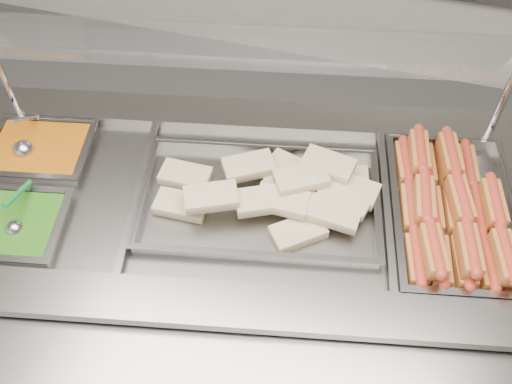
% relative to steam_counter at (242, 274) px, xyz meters
% --- Properties ---
extents(steam_counter, '(2.19, 1.29, 0.98)m').
position_rel_steam_counter_xyz_m(steam_counter, '(0.00, 0.00, 0.00)').
color(steam_counter, slate).
rests_on(steam_counter, ground).
extents(tray_rail, '(1.99, 0.76, 0.06)m').
position_rel_steam_counter_xyz_m(tray_rail, '(0.11, -0.55, 0.44)').
color(tray_rail, gray).
rests_on(tray_rail, steam_counter).
extents(sneeze_guard, '(1.83, 0.66, 0.48)m').
position_rel_steam_counter_xyz_m(sneeze_guard, '(-0.05, 0.23, 0.89)').
color(sneeze_guard, silver).
rests_on(sneeze_guard, steam_counter).
extents(pan_hotdogs, '(0.48, 0.66, 0.11)m').
position_rel_steam_counter_xyz_m(pan_hotdogs, '(0.67, 0.13, 0.45)').
color(pan_hotdogs, gray).
rests_on(pan_hotdogs, steam_counter).
extents(pan_wraps, '(0.81, 0.57, 0.08)m').
position_rel_steam_counter_xyz_m(pan_wraps, '(0.06, 0.01, 0.46)').
color(pan_wraps, gray).
rests_on(pan_wraps, steam_counter).
extents(pan_beans, '(0.37, 0.32, 0.11)m').
position_rel_steam_counter_xyz_m(pan_beans, '(-0.72, 0.02, 0.45)').
color(pan_beans, gray).
rests_on(pan_beans, steam_counter).
extents(pan_peas, '(0.37, 0.32, 0.11)m').
position_rel_steam_counter_xyz_m(pan_peas, '(-0.66, -0.29, 0.45)').
color(pan_peas, gray).
rests_on(pan_peas, steam_counter).
extents(hotdogs_in_buns, '(0.43, 0.60, 0.13)m').
position_rel_steam_counter_xyz_m(hotdogs_in_buns, '(0.66, 0.11, 0.50)').
color(hotdogs_in_buns, '#B06025').
rests_on(hotdogs_in_buns, pan_hotdogs).
extents(tortilla_wraps, '(0.72, 0.40, 0.11)m').
position_rel_steam_counter_xyz_m(tortilla_wraps, '(0.15, 0.06, 0.51)').
color(tortilla_wraps, '#C9B387').
rests_on(tortilla_wraps, pan_wraps).
extents(ladle, '(0.08, 0.20, 0.17)m').
position_rel_steam_counter_xyz_m(ladle, '(-0.76, -0.00, 0.50)').
color(ladle, '#B6B6BB').
rests_on(ladle, pan_beans).
extents(serving_spoon, '(0.07, 0.20, 0.14)m').
position_rel_steam_counter_xyz_m(serving_spoon, '(-0.63, -0.29, 0.50)').
color(serving_spoon, '#B6B6BB').
rests_on(serving_spoon, pan_peas).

